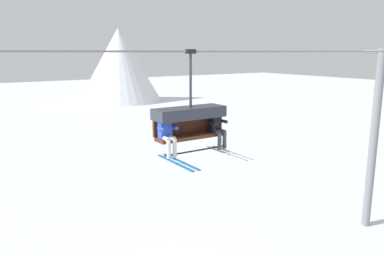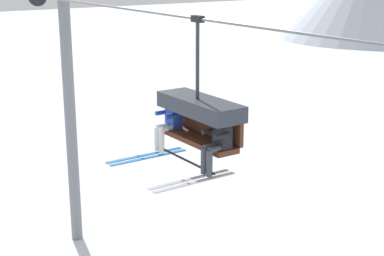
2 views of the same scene
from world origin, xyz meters
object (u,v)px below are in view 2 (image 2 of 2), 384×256
Objects in this scene: lift_tower_near at (70,115)px; skier_black at (216,141)px; chairlift_chair at (201,113)px; skier_blue at (168,121)px.

lift_tower_near is 4.87× the size of skier_black.
skier_blue is (-0.81, -0.22, -0.30)m from chairlift_chair.
skier_blue is 1.62m from skier_black.
skier_blue is at bearing 180.00° from skier_black.
chairlift_chair is at bearing -4.91° from lift_tower_near.
skier_blue is at bearing -7.12° from lift_tower_near.
chairlift_chair is 0.89m from skier_blue.
chairlift_chair reaches higher than skier_black.
lift_tower_near is 7.67m from skier_blue.
chairlift_chair is at bearing 164.77° from skier_black.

